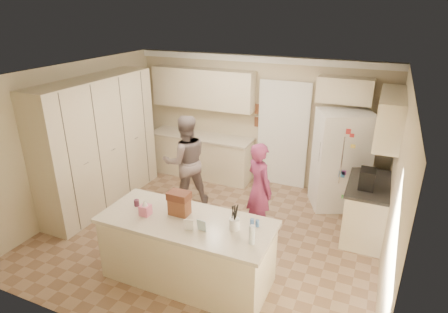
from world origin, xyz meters
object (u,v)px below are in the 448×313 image
at_px(tissue_box, 145,210).
at_px(dollhouse_body, 179,206).
at_px(teen_boy, 186,161).
at_px(island_base, 187,251).
at_px(refrigerator, 341,160).
at_px(utensil_crock, 234,224).
at_px(coffee_maker, 367,179).
at_px(teen_girl, 259,188).

xyz_separation_m(tissue_box, dollhouse_body, (0.40, 0.20, 0.04)).
bearing_deg(teen_boy, island_base, 78.96).
xyz_separation_m(refrigerator, utensil_crock, (-0.90, -2.85, 0.10)).
height_order(refrigerator, coffee_maker, refrigerator).
distance_m(tissue_box, teen_girl, 1.94).
bearing_deg(teen_girl, refrigerator, -89.46).
bearing_deg(tissue_box, refrigerator, 55.01).
bearing_deg(refrigerator, dollhouse_body, -144.66).
height_order(teen_boy, teen_girl, teen_boy).
bearing_deg(coffee_maker, teen_boy, -179.18).
bearing_deg(utensil_crock, coffee_maker, 52.88).
distance_m(coffee_maker, island_base, 2.87).
bearing_deg(utensil_crock, teen_girl, 96.41).
distance_m(tissue_box, dollhouse_body, 0.45).
height_order(coffee_maker, dollhouse_body, coffee_maker).
bearing_deg(utensil_crock, tissue_box, -172.87).
bearing_deg(refrigerator, teen_boy, 178.63).
xyz_separation_m(island_base, dollhouse_body, (-0.15, 0.10, 0.60)).
xyz_separation_m(teen_boy, teen_girl, (1.52, -0.34, -0.09)).
bearing_deg(tissue_box, utensil_crock, 7.13).
xyz_separation_m(dollhouse_body, teen_boy, (-0.89, 1.76, -0.18)).
bearing_deg(island_base, coffee_maker, 42.83).
distance_m(dollhouse_body, teen_boy, 1.98).
bearing_deg(teen_girl, island_base, 110.51).
distance_m(utensil_crock, dollhouse_body, 0.80).
distance_m(coffee_maker, dollhouse_body, 2.84).
distance_m(utensil_crock, teen_boy, 2.48).
bearing_deg(utensil_crock, teen_boy, 133.09).
relative_size(utensil_crock, dollhouse_body, 0.58).
distance_m(refrigerator, teen_boy, 2.80).
bearing_deg(tissue_box, dollhouse_body, 26.57).
xyz_separation_m(refrigerator, teen_boy, (-2.59, -1.05, -0.04)).
height_order(refrigerator, island_base, refrigerator).
distance_m(utensil_crock, tissue_box, 1.21).
height_order(dollhouse_body, teen_boy, teen_boy).
bearing_deg(dollhouse_body, teen_boy, 116.85).
bearing_deg(island_base, teen_boy, 119.24).
xyz_separation_m(island_base, teen_boy, (-1.04, 1.86, 0.42)).
bearing_deg(refrigerator, tissue_box, -148.38).
height_order(tissue_box, dollhouse_body, dollhouse_body).
relative_size(island_base, tissue_box, 15.71).
xyz_separation_m(coffee_maker, utensil_crock, (-1.40, -1.85, -0.07)).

